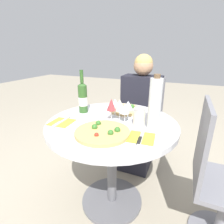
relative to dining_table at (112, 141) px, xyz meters
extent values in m
plane|color=#9E937F|center=(0.00, 0.00, -0.57)|extent=(12.00, 12.00, 0.00)
cylinder|color=slate|center=(0.00, 0.00, -0.56)|extent=(0.50, 0.50, 0.02)
cylinder|color=slate|center=(0.00, 0.00, -0.21)|extent=(0.07, 0.07, 0.67)
cylinder|color=silver|center=(0.00, 0.00, 0.14)|extent=(0.92, 0.92, 0.04)
cylinder|color=slate|center=(0.03, 0.73, -0.57)|extent=(0.37, 0.37, 0.01)
cylinder|color=slate|center=(0.03, 0.73, -0.37)|extent=(0.06, 0.06, 0.41)
cube|color=slate|center=(0.03, 0.73, -0.15)|extent=(0.41, 0.41, 0.03)
cube|color=slate|center=(0.03, 0.93, 0.11)|extent=(0.41, 0.02, 0.49)
cube|color=black|center=(0.03, 0.55, -0.35)|extent=(0.34, 0.35, 0.44)
cube|color=black|center=(0.03, 0.73, 0.12)|extent=(0.40, 0.23, 0.52)
sphere|color=tan|center=(0.03, 0.73, 0.48)|extent=(0.19, 0.19, 0.19)
sphere|color=tan|center=(0.03, 0.73, 0.50)|extent=(0.18, 0.18, 0.18)
cylinder|color=slate|center=(0.78, 0.01, -0.37)|extent=(0.06, 0.06, 0.41)
cube|color=slate|center=(0.59, 0.01, 0.11)|extent=(0.02, 0.41, 0.49)
cylinder|color=tan|center=(0.02, -0.20, 0.17)|extent=(0.33, 0.33, 0.02)
sphere|color=#336B28|center=(-0.04, -0.18, 0.18)|extent=(0.04, 0.04, 0.04)
sphere|color=#336B28|center=(0.08, -0.22, 0.18)|extent=(0.04, 0.04, 0.04)
sphere|color=#336B28|center=(-0.05, -0.12, 0.18)|extent=(0.04, 0.04, 0.04)
sphere|color=#B22D1E|center=(0.02, -0.27, 0.18)|extent=(0.03, 0.03, 0.03)
sphere|color=#336B28|center=(0.11, -0.17, 0.18)|extent=(0.04, 0.04, 0.04)
cylinder|color=#DBB26B|center=(0.01, 0.26, 0.17)|extent=(0.27, 0.27, 0.02)
sphere|color=#B22D1E|center=(0.00, 0.20, 0.18)|extent=(0.04, 0.04, 0.04)
sphere|color=#336B28|center=(0.06, 0.29, 0.18)|extent=(0.04, 0.04, 0.04)
sphere|color=#B22D1E|center=(-0.04, 0.26, 0.18)|extent=(0.04, 0.04, 0.04)
sphere|color=#B22D1E|center=(0.00, 0.29, 0.18)|extent=(0.03, 0.03, 0.03)
sphere|color=#B22D1E|center=(-0.02, 0.20, 0.18)|extent=(0.02, 0.02, 0.02)
sphere|color=beige|center=(0.09, 0.23, 0.18)|extent=(0.03, 0.03, 0.03)
cylinder|color=#2D5623|center=(-0.29, 0.09, 0.26)|extent=(0.07, 0.07, 0.22)
cone|color=#2D5623|center=(-0.29, 0.09, 0.38)|extent=(0.07, 0.07, 0.02)
cylinder|color=#2D5623|center=(-0.29, 0.09, 0.44)|extent=(0.03, 0.03, 0.10)
cylinder|color=silver|center=(-0.29, 0.09, 0.25)|extent=(0.07, 0.07, 0.07)
cylinder|color=silver|center=(0.29, 0.00, 0.32)|extent=(0.08, 0.08, 0.32)
cylinder|color=brown|center=(0.29, 0.00, 0.49)|extent=(0.04, 0.04, 0.02)
cylinder|color=silver|center=(0.19, 0.00, 0.21)|extent=(0.08, 0.08, 0.11)
cylinder|color=#B2B2B7|center=(0.19, 0.00, 0.27)|extent=(0.07, 0.07, 0.02)
cylinder|color=silver|center=(0.09, 0.09, 0.16)|extent=(0.06, 0.06, 0.00)
cylinder|color=silver|center=(0.09, 0.09, 0.19)|extent=(0.01, 0.01, 0.07)
cone|color=silver|center=(0.09, 0.09, 0.26)|extent=(0.07, 0.07, 0.06)
cylinder|color=silver|center=(-0.01, 0.09, 0.16)|extent=(0.06, 0.06, 0.00)
cylinder|color=silver|center=(-0.01, 0.09, 0.20)|extent=(0.01, 0.01, 0.08)
cone|color=silver|center=(-0.01, 0.09, 0.27)|extent=(0.08, 0.08, 0.06)
cylinder|color=silver|center=(0.09, 0.02, 0.16)|extent=(0.06, 0.06, 0.00)
cylinder|color=silver|center=(0.09, 0.02, 0.19)|extent=(0.01, 0.01, 0.07)
cone|color=silver|center=(0.09, 0.02, 0.26)|extent=(0.07, 0.07, 0.07)
cylinder|color=silver|center=(-0.01, 0.02, 0.16)|extent=(0.06, 0.06, 0.00)
cylinder|color=silver|center=(-0.01, 0.02, 0.20)|extent=(0.01, 0.01, 0.08)
cone|color=#9E383D|center=(-0.01, 0.02, 0.28)|extent=(0.07, 0.07, 0.08)
cylinder|color=silver|center=(0.04, 0.05, 0.16)|extent=(0.06, 0.06, 0.00)
cylinder|color=silver|center=(0.04, 0.05, 0.19)|extent=(0.01, 0.01, 0.07)
cone|color=beige|center=(0.04, 0.05, 0.27)|extent=(0.07, 0.07, 0.08)
cube|color=yellow|center=(-0.32, -0.16, 0.16)|extent=(0.16, 0.16, 0.00)
cube|color=silver|center=(-0.32, -0.16, 0.16)|extent=(0.03, 0.19, 0.00)
cube|color=silver|center=(-0.32, -0.20, 0.16)|extent=(0.03, 0.09, 0.00)
cube|color=yellow|center=(0.25, -0.16, 0.16)|extent=(0.16, 0.16, 0.00)
cube|color=silver|center=(0.25, -0.16, 0.16)|extent=(0.04, 0.19, 0.00)
cube|color=black|center=(0.25, -0.20, 0.16)|extent=(0.03, 0.09, 0.00)
camera|label=1|loc=(0.45, -1.05, 0.64)|focal=28.00mm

